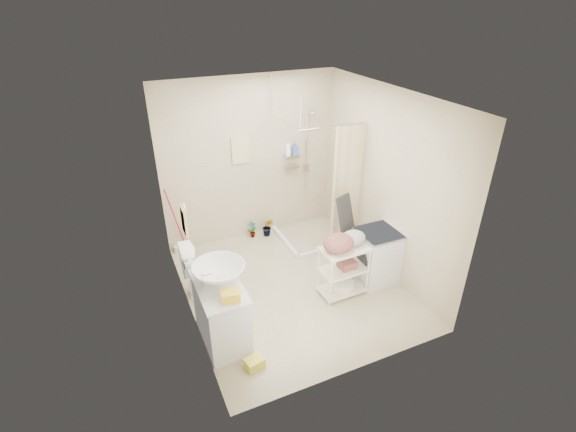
# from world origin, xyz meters

# --- Properties ---
(floor) EXTENTS (3.20, 3.20, 0.00)m
(floor) POSITION_xyz_m (0.00, 0.00, 0.00)
(floor) COLOR #BAB08C
(floor) RESTS_ON ground
(ceiling) EXTENTS (2.80, 3.20, 0.04)m
(ceiling) POSITION_xyz_m (0.00, 0.00, 2.60)
(ceiling) COLOR silver
(ceiling) RESTS_ON ground
(wall_back) EXTENTS (2.80, 0.04, 2.60)m
(wall_back) POSITION_xyz_m (0.00, 1.60, 1.30)
(wall_back) COLOR #C2B596
(wall_back) RESTS_ON ground
(wall_front) EXTENTS (2.80, 0.04, 2.60)m
(wall_front) POSITION_xyz_m (0.00, -1.60, 1.30)
(wall_front) COLOR #C2B596
(wall_front) RESTS_ON ground
(wall_left) EXTENTS (0.04, 3.20, 2.60)m
(wall_left) POSITION_xyz_m (-1.40, 0.00, 1.30)
(wall_left) COLOR #C2B596
(wall_left) RESTS_ON ground
(wall_right) EXTENTS (0.04, 3.20, 2.60)m
(wall_right) POSITION_xyz_m (1.40, 0.00, 1.30)
(wall_right) COLOR #C2B596
(wall_right) RESTS_ON ground
(vanity) EXTENTS (0.50, 0.88, 0.77)m
(vanity) POSITION_xyz_m (-1.16, -0.56, 0.39)
(vanity) COLOR silver
(vanity) RESTS_ON ground
(sink) EXTENTS (0.62, 0.62, 0.21)m
(sink) POSITION_xyz_m (-1.12, -0.48, 0.88)
(sink) COLOR white
(sink) RESTS_ON vanity
(counter_basket) EXTENTS (0.22, 0.19, 0.11)m
(counter_basket) POSITION_xyz_m (-1.11, -0.85, 0.83)
(counter_basket) COLOR yellow
(counter_basket) RESTS_ON vanity
(floor_basket) EXTENTS (0.32, 0.27, 0.15)m
(floor_basket) POSITION_xyz_m (-0.97, -1.12, 0.08)
(floor_basket) COLOR yellow
(floor_basket) RESTS_ON ground
(toilet) EXTENTS (0.77, 0.48, 0.76)m
(toilet) POSITION_xyz_m (-1.04, 0.36, 0.38)
(toilet) COLOR white
(toilet) RESTS_ON ground
(mop) EXTENTS (0.14, 0.14, 1.14)m
(mop) POSITION_xyz_m (-1.29, 1.52, 0.57)
(mop) COLOR red
(mop) RESTS_ON ground
(potted_plant_a) EXTENTS (0.17, 0.14, 0.29)m
(potted_plant_a) POSITION_xyz_m (-0.06, 1.47, 0.14)
(potted_plant_a) COLOR #944122
(potted_plant_a) RESTS_ON ground
(potted_plant_b) EXTENTS (0.23, 0.22, 0.33)m
(potted_plant_b) POSITION_xyz_m (0.19, 1.41, 0.16)
(potted_plant_b) COLOR #985227
(potted_plant_b) RESTS_ON ground
(hanging_towel) EXTENTS (0.28, 0.03, 0.42)m
(hanging_towel) POSITION_xyz_m (-0.15, 1.58, 1.50)
(hanging_towel) COLOR beige
(hanging_towel) RESTS_ON wall_back
(towel_ring) EXTENTS (0.04, 0.22, 0.34)m
(towel_ring) POSITION_xyz_m (-1.38, -0.20, 1.47)
(towel_ring) COLOR #DBD086
(towel_ring) RESTS_ON wall_left
(tp_holder) EXTENTS (0.08, 0.12, 0.14)m
(tp_holder) POSITION_xyz_m (-1.36, 0.05, 0.72)
(tp_holder) COLOR white
(tp_holder) RESTS_ON wall_left
(shower) EXTENTS (1.10, 1.10, 2.10)m
(shower) POSITION_xyz_m (0.85, 1.05, 1.05)
(shower) COLOR silver
(shower) RESTS_ON ground
(shampoo_bottle_a) EXTENTS (0.11, 0.11, 0.23)m
(shampoo_bottle_a) POSITION_xyz_m (0.62, 1.54, 1.44)
(shampoo_bottle_a) COLOR white
(shampoo_bottle_a) RESTS_ON shower
(shampoo_bottle_b) EXTENTS (0.10, 0.10, 0.18)m
(shampoo_bottle_b) POSITION_xyz_m (0.75, 1.54, 1.41)
(shampoo_bottle_b) COLOR #3955A2
(shampoo_bottle_b) RESTS_ON shower
(washing_machine) EXTENTS (0.52, 0.54, 0.76)m
(washing_machine) POSITION_xyz_m (1.14, -0.30, 0.38)
(washing_machine) COLOR silver
(washing_machine) RESTS_ON ground
(laundry_rack) EXTENTS (0.63, 0.38, 0.85)m
(laundry_rack) POSITION_xyz_m (0.56, -0.39, 0.43)
(laundry_rack) COLOR silver
(laundry_rack) RESTS_ON ground
(ironing_board) EXTENTS (0.35, 0.26, 1.21)m
(ironing_board) POSITION_xyz_m (0.86, -0.01, 0.61)
(ironing_board) COLOR black
(ironing_board) RESTS_ON ground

